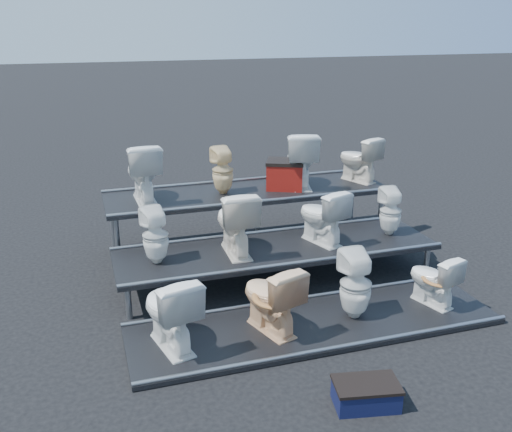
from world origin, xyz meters
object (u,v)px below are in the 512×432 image
object	(u,v)px
toilet_0	(170,311)
toilet_11	(359,159)
toilet_7	(391,211)
red_crate	(285,176)
toilet_5	(235,221)
toilet_4	(155,236)
toilet_6	(322,216)
toilet_2	(356,284)
toilet_10	(301,159)
toilet_8	(143,172)
toilet_3	(433,279)
toilet_1	(271,297)
toilet_9	(223,170)
step_stool	(366,395)

from	to	relation	value
toilet_0	toilet_11	world-z (taller)	toilet_11
toilet_7	red_crate	size ratio (longest dim) A/B	1.24
toilet_0	toilet_7	distance (m)	3.54
toilet_0	toilet_5	bearing A→B (deg)	-142.40
toilet_4	toilet_7	world-z (taller)	toilet_4
toilet_5	toilet_6	bearing A→B (deg)	-178.49
toilet_7	toilet_2	bearing A→B (deg)	53.23
toilet_10	toilet_6	bearing A→B (deg)	95.80
toilet_8	red_crate	bearing A→B (deg)	177.16
toilet_3	toilet_10	bearing A→B (deg)	-92.22
toilet_8	toilet_2	bearing A→B (deg)	125.95
toilet_0	toilet_1	world-z (taller)	toilet_0
toilet_7	toilet_9	size ratio (longest dim) A/B	0.96
toilet_3	toilet_5	world-z (taller)	toilet_5
toilet_2	toilet_11	size ratio (longest dim) A/B	1.13
toilet_1	toilet_4	xyz separation A→B (m)	(-1.04, 1.30, 0.35)
toilet_2	toilet_8	bearing A→B (deg)	-50.37
toilet_1	toilet_10	world-z (taller)	toilet_10
toilet_11	toilet_4	bearing A→B (deg)	-0.68
toilet_7	red_crate	xyz separation A→B (m)	(-1.08, 1.26, 0.26)
toilet_2	red_crate	distance (m)	2.63
toilet_0	red_crate	bearing A→B (deg)	-143.70
toilet_7	red_crate	world-z (taller)	red_crate
toilet_4	toilet_2	bearing A→B (deg)	136.83
toilet_1	toilet_10	xyz separation A→B (m)	(1.37, 2.60, 0.83)
toilet_4	toilet_6	bearing A→B (deg)	169.17
toilet_6	toilet_11	bearing A→B (deg)	-150.13
toilet_7	step_stool	size ratio (longest dim) A/B	1.17
toilet_4	toilet_5	distance (m)	1.01
toilet_1	toilet_3	size ratio (longest dim) A/B	1.24
toilet_3	toilet_4	xyz separation A→B (m)	(-3.08, 1.30, 0.43)
toilet_3	toilet_9	bearing A→B (deg)	-70.65
toilet_10	toilet_11	world-z (taller)	toilet_10
toilet_4	toilet_11	bearing A→B (deg)	-169.78
toilet_2	toilet_5	distance (m)	1.72
toilet_6	toilet_9	bearing A→B (deg)	-69.96
red_crate	toilet_1	bearing A→B (deg)	-88.92
red_crate	toilet_5	bearing A→B (deg)	-107.49
toilet_4	toilet_9	size ratio (longest dim) A/B	1.02
toilet_2	toilet_7	world-z (taller)	toilet_7
toilet_9	toilet_7	bearing A→B (deg)	141.61
toilet_9	step_stool	world-z (taller)	toilet_9
toilet_3	toilet_5	distance (m)	2.49
toilet_9	toilet_11	xyz separation A→B (m)	(2.19, 0.00, 0.01)
red_crate	step_stool	xyz separation A→B (m)	(-0.68, -3.97, -0.95)
toilet_0	toilet_11	bearing A→B (deg)	-155.94
toilet_1	toilet_6	world-z (taller)	toilet_6
toilet_5	toilet_11	world-z (taller)	toilet_11
toilet_11	red_crate	distance (m)	1.25
red_crate	step_stool	size ratio (longest dim) A/B	0.94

